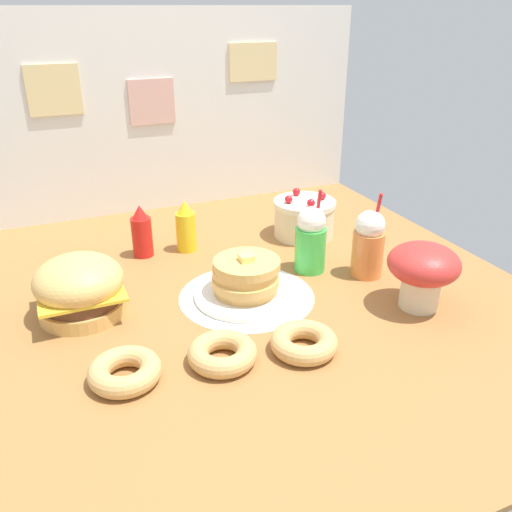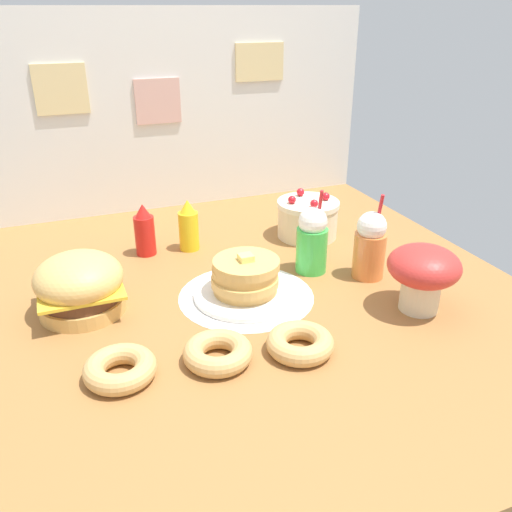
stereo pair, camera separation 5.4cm
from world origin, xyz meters
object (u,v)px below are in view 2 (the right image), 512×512
Objects in this scene: cream_soda_cup at (312,240)px; donut_pink_glaze at (120,368)px; mushroom_stool at (423,272)px; mustard_bottle at (189,227)px; burger at (80,285)px; layer_cake at (308,218)px; orange_float_cup at (370,245)px; ketchup_bottle at (145,231)px; pancake_stack at (246,280)px; donut_vanilla at (300,342)px; donut_chocolate at (218,352)px.

cream_soda_cup is 0.93m from donut_pink_glaze.
donut_pink_glaze is at bearing -179.70° from mushroom_stool.
mushroom_stool is (0.62, -0.80, 0.04)m from mustard_bottle.
cream_soda_cup reaches higher than burger.
layer_cake is 0.83× the size of orange_float_cup.
ketchup_bottle is 1.15m from mushroom_stool.
mustard_bottle reaches higher than layer_cake.
cream_soda_cup is (0.89, -0.01, 0.03)m from burger.
cream_soda_cup is at bearing -0.57° from burger.
mushroom_stool reaches higher than donut_pink_glaze.
pancake_stack is 0.39m from donut_vanilla.
burger is at bearing 168.79° from pancake_stack.
donut_pink_glaze is 1.05m from mushroom_stool.
pancake_stack is 0.51m from orange_float_cup.
pancake_stack is (0.57, -0.11, -0.04)m from burger.
orange_float_cup is at bearing 96.10° from mushroom_stool.
cream_soda_cup is at bearing 17.97° from pancake_stack.
layer_cake is (0.46, 0.43, 0.02)m from pancake_stack.
pancake_stack is at bearing 31.88° from donut_pink_glaze.
cream_soda_cup is at bearing -34.39° from ketchup_bottle.
mushroom_stool reaches higher than burger.
cream_soda_cup is 0.70m from donut_chocolate.
orange_float_cup is at bearing 37.59° from donut_vanilla.
mushroom_stool is at bearing -84.33° from layer_cake.
burger is at bearing 179.43° from cream_soda_cup.
pancake_stack is 1.70× the size of mustard_bottle.
ketchup_bottle is 1.08× the size of donut_pink_glaze.
layer_cake reaches higher than donut_vanilla.
mustard_bottle is 1.08× the size of donut_pink_glaze.
pancake_stack is 1.55× the size of mushroom_stool.
mustard_bottle is at bearing 136.28° from cream_soda_cup.
mushroom_stool is at bearing -52.08° from mustard_bottle.
pancake_stack is at bearing 150.28° from mushroom_stool.
layer_cake is 1.25× the size of mustard_bottle.
layer_cake is 0.55m from mustard_bottle.
burger is 0.88× the size of cream_soda_cup.
donut_pink_glaze is (-1.01, -0.29, -0.10)m from orange_float_cup.
mustard_bottle reaches higher than pancake_stack.
donut_vanilla is at bearing -120.21° from cream_soda_cup.
cream_soda_cup is 0.23m from orange_float_cup.
ketchup_bottle is 0.95m from donut_vanilla.
cream_soda_cup is 1.61× the size of donut_pink_glaze.
layer_cake is 1.13× the size of mushroom_stool.
ketchup_bottle reaches higher than pancake_stack.
layer_cake is at bearing -6.24° from mustard_bottle.
donut_pink_glaze is at bearing 174.34° from donut_chocolate.
donut_chocolate is at bearing 169.78° from donut_vanilla.
cream_soda_cup is 0.46m from mushroom_stool.
donut_chocolate is at bearing -86.43° from ketchup_bottle.
cream_soda_cup reaches higher than donut_vanilla.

